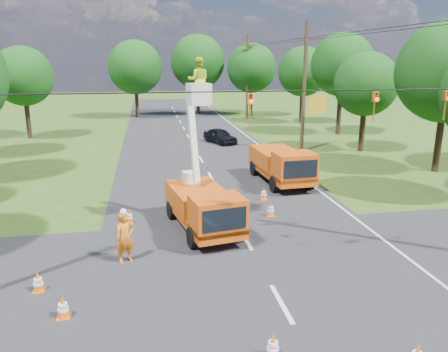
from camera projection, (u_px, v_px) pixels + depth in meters
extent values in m
plane|color=#2D4F17|center=(201.00, 160.00, 32.35)|extent=(140.00, 140.00, 0.00)
cube|color=black|center=(201.00, 160.00, 32.35)|extent=(12.00, 100.00, 0.06)
cube|color=black|center=(264.00, 274.00, 15.24)|extent=(56.00, 10.00, 0.07)
cube|color=silver|center=(274.00, 157.00, 33.29)|extent=(0.12, 90.00, 0.02)
cube|color=#C1470D|center=(202.00, 215.00, 19.08)|extent=(2.99, 5.81, 0.42)
cube|color=#C1470D|center=(218.00, 214.00, 17.10)|extent=(2.28, 1.91, 1.38)
cube|color=black|center=(224.00, 220.00, 16.38)|extent=(1.73, 0.37, 0.88)
cube|color=#C1470D|center=(197.00, 197.00, 19.60)|extent=(2.75, 3.75, 0.92)
cylinder|color=black|center=(193.00, 238.00, 17.23)|extent=(0.44, 0.89, 0.85)
cylinder|color=black|center=(238.00, 231.00, 17.89)|extent=(0.44, 0.89, 0.85)
cylinder|color=black|center=(171.00, 210.00, 20.41)|extent=(0.44, 0.89, 0.85)
cylinder|color=black|center=(211.00, 205.00, 21.06)|extent=(0.44, 0.89, 0.85)
cube|color=silver|center=(191.00, 177.00, 20.34)|extent=(0.81, 0.81, 0.51)
cube|color=silver|center=(193.00, 136.00, 19.35)|extent=(0.48, 1.26, 4.00)
cube|color=silver|center=(199.00, 94.00, 17.98)|extent=(1.02, 1.02, 0.88)
imported|color=#C6E526|center=(199.00, 80.00, 17.82)|extent=(0.93, 0.76, 1.81)
cube|color=#C1470D|center=(280.00, 171.00, 26.38)|extent=(2.57, 6.14, 0.45)
cube|color=#C1470D|center=(294.00, 166.00, 24.15)|extent=(2.31, 1.84, 1.50)
cube|color=black|center=(301.00, 169.00, 23.34)|extent=(1.90, 0.18, 0.95)
cube|color=#C1470D|center=(276.00, 158.00, 26.96)|extent=(2.58, 3.85, 1.00)
cylinder|color=black|center=(274.00, 184.00, 24.42)|extent=(0.38, 0.94, 0.92)
cylinder|color=black|center=(309.00, 182.00, 24.90)|extent=(0.38, 0.94, 0.92)
cylinder|color=black|center=(254.00, 168.00, 28.00)|extent=(0.38, 0.94, 0.92)
cylinder|color=black|center=(285.00, 166.00, 28.47)|extent=(0.38, 0.94, 0.92)
imported|color=#FEA115|center=(125.00, 238.00, 15.89)|extent=(0.84, 0.71, 1.94)
imported|color=black|center=(220.00, 136.00, 38.50)|extent=(2.91, 4.13, 1.31)
cone|color=#E65A0C|center=(273.00, 345.00, 10.86)|extent=(0.36, 0.36, 0.70)
cylinder|color=white|center=(273.00, 343.00, 10.85)|extent=(0.26, 0.26, 0.09)
cylinder|color=white|center=(273.00, 349.00, 10.88)|extent=(0.31, 0.31, 0.09)
cone|color=#E65A0C|center=(271.00, 209.00, 20.69)|extent=(0.36, 0.36, 0.70)
cube|color=#E65A0C|center=(270.00, 216.00, 20.78)|extent=(0.38, 0.38, 0.04)
cylinder|color=white|center=(271.00, 208.00, 20.67)|extent=(0.26, 0.26, 0.09)
cylinder|color=white|center=(271.00, 211.00, 20.71)|extent=(0.31, 0.31, 0.09)
cone|color=#E65A0C|center=(264.00, 193.00, 23.12)|extent=(0.36, 0.36, 0.70)
cube|color=#E65A0C|center=(264.00, 199.00, 23.21)|extent=(0.38, 0.38, 0.04)
cylinder|color=white|center=(264.00, 192.00, 23.10)|extent=(0.26, 0.26, 0.09)
cylinder|color=white|center=(264.00, 195.00, 23.14)|extent=(0.31, 0.31, 0.09)
cone|color=#E65A0C|center=(63.00, 307.00, 12.56)|extent=(0.36, 0.36, 0.70)
cube|color=#E65A0C|center=(64.00, 317.00, 12.65)|extent=(0.38, 0.38, 0.04)
cylinder|color=white|center=(63.00, 305.00, 12.54)|extent=(0.26, 0.26, 0.09)
cylinder|color=white|center=(63.00, 309.00, 12.58)|extent=(0.31, 0.31, 0.09)
cone|color=#E65A0C|center=(38.00, 281.00, 13.99)|extent=(0.36, 0.36, 0.70)
cube|color=#E65A0C|center=(39.00, 291.00, 14.08)|extent=(0.38, 0.38, 0.04)
cylinder|color=white|center=(38.00, 280.00, 13.97)|extent=(0.26, 0.26, 0.09)
cylinder|color=white|center=(38.00, 284.00, 14.01)|extent=(0.31, 0.31, 0.09)
cone|color=#E65A0C|center=(286.00, 163.00, 29.61)|extent=(0.36, 0.36, 0.70)
cube|color=#E65A0C|center=(286.00, 168.00, 29.69)|extent=(0.38, 0.38, 0.04)
cylinder|color=white|center=(286.00, 163.00, 29.59)|extent=(0.26, 0.26, 0.09)
cylinder|color=white|center=(286.00, 165.00, 29.63)|extent=(0.31, 0.31, 0.09)
cone|color=#E65A0C|center=(129.00, 216.00, 19.76)|extent=(0.36, 0.36, 0.70)
cube|color=#E65A0C|center=(130.00, 223.00, 19.85)|extent=(0.38, 0.38, 0.04)
cylinder|color=white|center=(129.00, 215.00, 19.75)|extent=(0.26, 0.26, 0.09)
cylinder|color=white|center=(129.00, 218.00, 19.79)|extent=(0.31, 0.31, 0.09)
cylinder|color=#4C3823|center=(304.00, 88.00, 34.37)|extent=(0.30, 0.30, 10.00)
cube|color=#4C3823|center=(306.00, 38.00, 33.37)|extent=(1.80, 0.12, 0.12)
cylinder|color=#4C3823|center=(247.00, 77.00, 53.38)|extent=(0.30, 0.30, 10.00)
cube|color=#4C3823|center=(248.00, 45.00, 52.39)|extent=(1.80, 0.12, 0.12)
cylinder|color=black|center=(254.00, 91.00, 13.51)|extent=(18.00, 0.04, 0.04)
cube|color=gold|center=(317.00, 105.00, 13.98)|extent=(0.60, 0.05, 0.60)
imported|color=gold|center=(250.00, 109.00, 13.64)|extent=(0.16, 0.20, 1.00)
sphere|color=#FF0C0C|center=(251.00, 102.00, 13.46)|extent=(0.14, 0.14, 0.14)
imported|color=gold|center=(375.00, 107.00, 14.34)|extent=(0.16, 0.20, 1.00)
sphere|color=#FF0C0C|center=(377.00, 99.00, 14.16)|extent=(0.14, 0.14, 0.14)
imported|color=gold|center=(446.00, 105.00, 14.77)|extent=(0.16, 0.20, 1.00)
cylinder|color=#382616|center=(28.00, 116.00, 40.75)|extent=(0.44, 0.44, 4.05)
sphere|color=#134211|center=(23.00, 76.00, 39.79)|extent=(5.40, 5.40, 5.40)
cylinder|color=#382616|center=(439.00, 137.00, 28.56)|extent=(0.44, 0.44, 4.58)
sphere|color=#134211|center=(448.00, 72.00, 27.47)|extent=(6.40, 6.40, 6.40)
cylinder|color=#382616|center=(362.00, 128.00, 35.01)|extent=(0.44, 0.44, 3.78)
sphere|color=#134211|center=(366.00, 84.00, 34.12)|extent=(5.00, 5.00, 5.00)
cylinder|color=#382616|center=(339.00, 110.00, 42.76)|extent=(0.44, 0.44, 4.75)
sphere|color=#134211|center=(342.00, 65.00, 41.63)|extent=(6.00, 6.00, 6.00)
cylinder|color=#382616|center=(301.00, 105.00, 50.28)|extent=(0.44, 0.44, 4.14)
sphere|color=#134211|center=(303.00, 71.00, 49.30)|extent=(5.60, 5.60, 5.60)
cylinder|color=#382616|center=(137.00, 100.00, 54.71)|extent=(0.44, 0.44, 4.40)
sphere|color=#134211|center=(135.00, 67.00, 53.66)|extent=(6.60, 6.60, 6.60)
cylinder|color=#382616|center=(198.00, 96.00, 57.89)|extent=(0.44, 0.44, 4.84)
sphere|color=#134211|center=(198.00, 62.00, 56.74)|extent=(7.00, 7.00, 7.00)
cylinder|color=#382616|center=(251.00, 99.00, 56.19)|extent=(0.44, 0.44, 4.31)
sphere|color=#134211|center=(252.00, 68.00, 55.17)|extent=(6.20, 6.20, 6.20)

